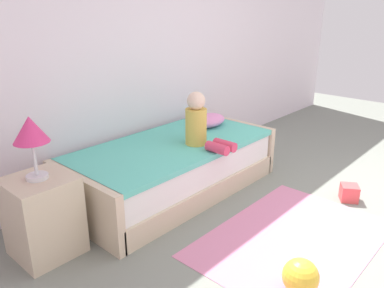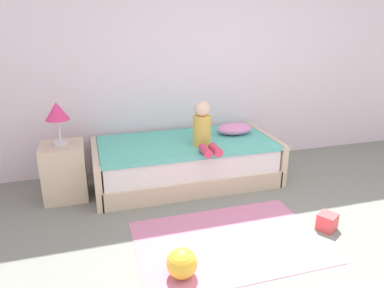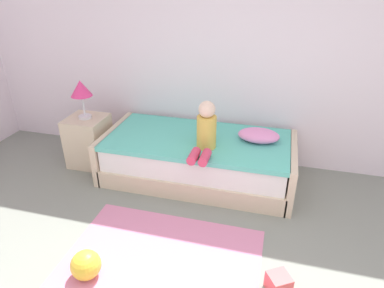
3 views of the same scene
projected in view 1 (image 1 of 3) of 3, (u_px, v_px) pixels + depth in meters
The scene contains 9 objects.
wall_rear at pixel (175, 33), 4.17m from camera, with size 7.20×0.10×2.90m, color white.
bed at pixel (173, 167), 3.73m from camera, with size 2.11×1.00×0.50m.
nightstand at pixel (43, 216), 2.76m from camera, with size 0.44×0.44×0.60m, color beige.
table_lamp at pixel (31, 133), 2.54m from camera, with size 0.24×0.24×0.45m.
child_figure at pixel (200, 124), 3.53m from camera, with size 0.20×0.51×0.50m.
pillow at pixel (208, 120), 4.14m from camera, with size 0.44×0.30×0.13m, color #EA8CC6.
toy_ball at pixel (301, 276), 2.42m from camera, with size 0.23×0.23×0.23m, color yellow.
area_rug at pixel (293, 239), 3.01m from camera, with size 1.60×1.10×0.01m, color pink.
toy_block at pixel (349, 193), 3.59m from camera, with size 0.15×0.15×0.15m, color #E54C4C.
Camera 1 is at (-3.09, -0.44, 1.73)m, focal length 35.78 mm.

